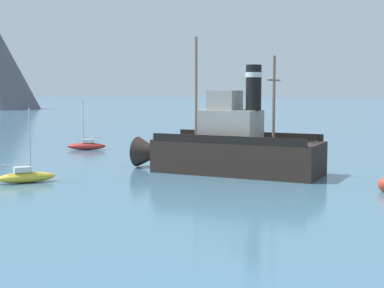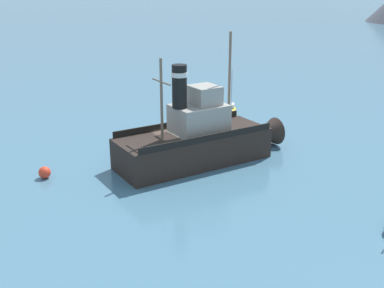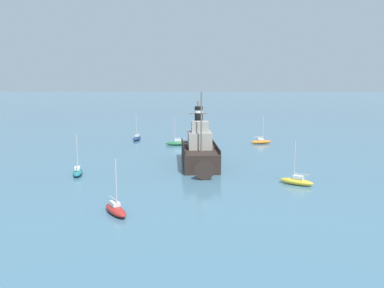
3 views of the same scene
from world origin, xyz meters
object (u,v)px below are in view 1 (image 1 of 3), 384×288
Objects in this scene: old_tugboat at (229,148)px; sailboat_red at (87,145)px; sailboat_yellow at (26,176)px; sailboat_teal at (247,146)px.

old_tugboat reaches higher than sailboat_red.
sailboat_red is at bearing 70.50° from old_tugboat.
old_tugboat is 14.34m from sailboat_yellow.
old_tugboat is at bearing -158.84° from sailboat_teal.
old_tugboat is 2.99× the size of sailboat_yellow.
old_tugboat is at bearing -41.18° from sailboat_yellow.
old_tugboat is at bearing -109.50° from sailboat_red.
sailboat_teal is at bearing -8.38° from sailboat_yellow.
old_tugboat is 20.92m from sailboat_red.
sailboat_teal is at bearing 21.16° from old_tugboat.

